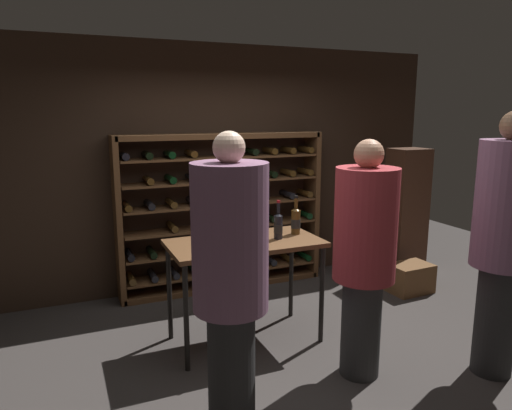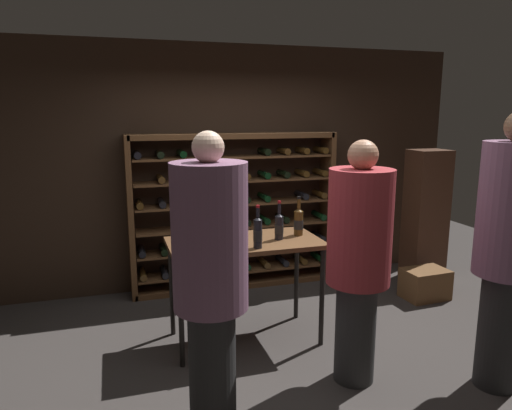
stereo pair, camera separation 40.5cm
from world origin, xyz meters
name	(u,v)px [view 2 (the right image)]	position (x,y,z in m)	size (l,w,h in m)	color
ground_plane	(277,354)	(0.00, 0.00, 0.00)	(9.78, 9.78, 0.00)	#383330
back_wall	(224,167)	(0.00, 1.89, 1.40)	(5.86, 0.10, 2.80)	#332319
wine_rack	(236,212)	(0.08, 1.68, 0.90)	(2.41, 0.32, 1.81)	brown
tasting_table	(245,251)	(-0.19, 0.34, 0.84)	(1.34, 0.69, 0.93)	brown
person_bystander_dark_jacket	(211,272)	(-0.72, -0.77, 1.07)	(0.47, 0.47, 1.94)	#252525
person_bystander_red_print	(509,241)	(1.43, -0.93, 1.14)	(0.47, 0.47, 2.06)	#242424
person_guest_blue_shirt	(359,254)	(0.44, -0.54, 1.02)	(0.47, 0.47, 1.86)	#2F2F2F
wine_crate	(425,284)	(2.00, 0.68, 0.17)	(0.48, 0.34, 0.33)	brown
display_cabinet	(425,216)	(2.36, 1.23, 0.80)	(0.44, 0.36, 1.60)	#4C2D1E
wine_bottle_gold_foil	(279,226)	(0.12, 0.29, 1.05)	(0.08, 0.08, 0.35)	black
wine_bottle_amber_reserve	(299,222)	(0.34, 0.38, 1.06)	(0.09, 0.09, 0.36)	#4C3314
wine_bottle_black_capsule	(258,232)	(-0.14, 0.09, 1.07)	(0.08, 0.08, 0.36)	black
wine_glass_stemmed_left	(244,223)	(-0.13, 0.55, 1.04)	(0.07, 0.07, 0.15)	silver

